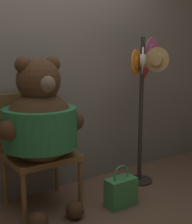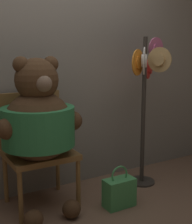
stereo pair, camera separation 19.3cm
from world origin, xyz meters
TOP-DOWN VIEW (x-y plane):
  - ground_plane at (0.00, 0.00)m, footprint 14.00×14.00m
  - wall_back at (0.00, 0.76)m, footprint 8.00×0.10m
  - chair at (-0.14, 0.50)m, footprint 0.58×0.50m
  - teddy_bear at (-0.18, 0.33)m, footprint 0.74×0.66m
  - hat_display_rack at (0.97, 0.31)m, footprint 0.55×0.43m
  - handbag_on_ground at (0.45, 0.03)m, footprint 0.28×0.15m

SIDE VIEW (x-z plane):
  - ground_plane at x=0.00m, z-range 0.00..0.00m
  - handbag_on_ground at x=0.45m, z-range -0.05..0.33m
  - chair at x=-0.14m, z-range 0.05..1.06m
  - teddy_bear at x=-0.18m, z-range 0.13..1.46m
  - hat_display_rack at x=0.97m, z-range 0.22..1.74m
  - wall_back at x=0.00m, z-range 0.00..2.32m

